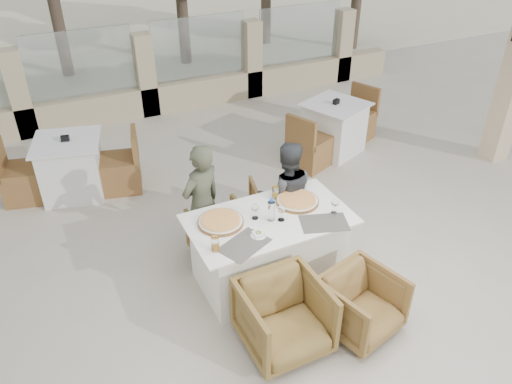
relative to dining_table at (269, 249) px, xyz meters
name	(u,v)px	position (x,y,z in m)	size (l,w,h in m)	color
ground	(276,281)	(0.04, -0.08, -0.39)	(80.00, 80.00, 0.00)	#C0B5A4
sand_patch	(71,7)	(0.04, 13.92, -0.38)	(30.00, 16.00, 0.01)	beige
perimeter_wall_far	(145,70)	(0.04, 4.72, 0.42)	(10.00, 0.34, 1.60)	tan
lantern_pillar	(510,93)	(4.24, 0.92, 0.61)	(0.34, 0.34, 2.00)	beige
dining_table	(269,249)	(0.00, 0.00, 0.00)	(1.60, 0.90, 0.77)	white
placemat_near_left	(244,245)	(-0.39, -0.27, 0.39)	(0.45, 0.30, 0.00)	#5E5850
placemat_near_right	(324,223)	(0.44, -0.30, 0.39)	(0.45, 0.30, 0.00)	#56514A
pizza_left	(221,221)	(-0.46, 0.13, 0.41)	(0.44, 0.44, 0.06)	orange
pizza_right	(297,200)	(0.38, 0.12, 0.41)	(0.44, 0.44, 0.06)	#C5551A
water_bottle	(271,209)	(0.00, -0.03, 0.51)	(0.07, 0.07, 0.24)	#AECEE5
wine_glass_centre	(255,210)	(-0.13, 0.06, 0.48)	(0.08, 0.08, 0.18)	silver
wine_glass_near	(281,212)	(0.09, -0.08, 0.48)	(0.08, 0.08, 0.18)	white
wine_glass_corner	(335,206)	(0.61, -0.20, 0.48)	(0.08, 0.08, 0.18)	silver
beer_glass_left	(215,244)	(-0.65, -0.22, 0.46)	(0.07, 0.07, 0.15)	orange
beer_glass_right	(275,193)	(0.21, 0.29, 0.45)	(0.07, 0.07, 0.14)	gold
olive_dish	(259,234)	(-0.22, -0.20, 0.41)	(0.11, 0.11, 0.04)	white
armchair_far_left	(222,234)	(-0.28, 0.56, -0.10)	(0.61, 0.63, 0.57)	brown
armchair_far_right	(278,203)	(0.55, 0.84, -0.11)	(0.59, 0.61, 0.55)	brown
armchair_near_left	(284,317)	(-0.28, -0.83, -0.05)	(0.71, 0.73, 0.67)	olive
armchair_near_right	(361,304)	(0.45, -0.97, -0.09)	(0.63, 0.65, 0.59)	olive
diner_left	(202,204)	(-0.46, 0.64, 0.30)	(0.50, 0.33, 1.37)	#464B36
diner_right	(286,196)	(0.43, 0.44, 0.26)	(0.62, 0.49, 1.28)	#3A3E40
bg_table_a	(72,168)	(-1.54, 2.59, 0.00)	(1.64, 0.82, 0.77)	white
bg_table_b	(334,128)	(2.17, 2.12, 0.00)	(1.64, 0.82, 0.77)	white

